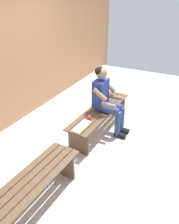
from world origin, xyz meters
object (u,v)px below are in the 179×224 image
(bench_near, at_px, (100,115))
(bench_far, at_px, (25,194))
(person_seated, at_px, (107,98))
(book_open, at_px, (82,126))
(apple, at_px, (89,118))

(bench_near, xyz_separation_m, bench_far, (2.09, -0.00, -0.00))
(person_seated, height_order, book_open, person_seated)
(bench_near, bearing_deg, person_seated, 113.56)
(person_seated, relative_size, book_open, 2.99)
(apple, distance_m, book_open, 0.26)
(apple, bearing_deg, person_seated, 166.32)
(apple, height_order, book_open, apple)
(bench_far, relative_size, book_open, 4.16)
(bench_far, height_order, person_seated, person_seated)
(book_open, bearing_deg, bench_far, 3.34)
(apple, bearing_deg, bench_near, 178.19)
(person_seated, distance_m, apple, 0.52)
(bench_far, xyz_separation_m, person_seated, (-2.13, 0.10, 0.35))
(bench_far, bearing_deg, book_open, -179.08)
(bench_far, xyz_separation_m, apple, (-1.66, -0.01, 0.15))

